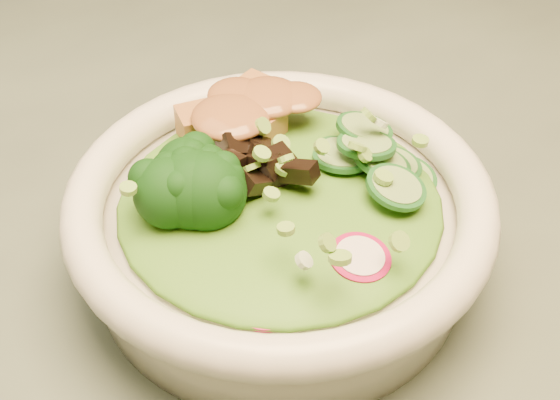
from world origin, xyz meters
TOP-DOWN VIEW (x-y plane):
  - dining_table at (0.00, 0.00)m, footprint 1.20×0.80m
  - salad_bowl at (0.05, -0.07)m, footprint 0.27×0.27m
  - lettuce_bed at (0.05, -0.07)m, footprint 0.20×0.20m
  - broccoli_florets at (-0.01, -0.06)m, footprint 0.08×0.07m
  - radish_slices at (0.04, -0.14)m, footprint 0.11×0.05m
  - cucumber_slices at (0.11, -0.09)m, footprint 0.07×0.07m
  - mushroom_heap at (0.05, -0.06)m, footprint 0.07×0.07m
  - tofu_cubes at (0.06, -0.01)m, footprint 0.09×0.07m
  - peanut_sauce at (0.06, -0.01)m, footprint 0.07×0.06m
  - scallion_garnish at (0.05, -0.07)m, footprint 0.19×0.19m

SIDE VIEW (x-z plane):
  - dining_table at x=0.00m, z-range 0.26..1.01m
  - salad_bowl at x=0.05m, z-range 0.75..0.83m
  - lettuce_bed at x=0.05m, z-range 0.80..0.82m
  - radish_slices at x=0.04m, z-range 0.80..0.82m
  - cucumber_slices at x=0.11m, z-range 0.80..0.84m
  - tofu_cubes at x=0.06m, z-range 0.80..0.84m
  - mushroom_heap at x=0.05m, z-range 0.80..0.84m
  - broccoli_florets at x=-0.01m, z-range 0.80..0.85m
  - scallion_garnish at x=0.05m, z-range 0.82..0.85m
  - peanut_sauce at x=0.06m, z-range 0.83..0.84m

